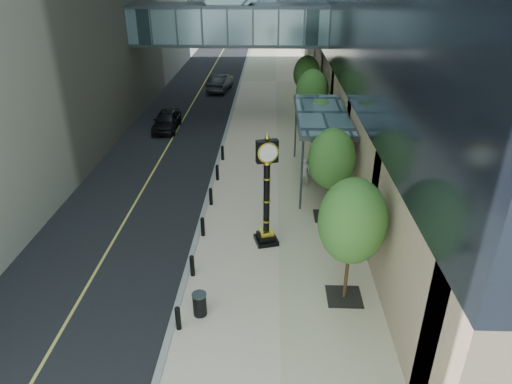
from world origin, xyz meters
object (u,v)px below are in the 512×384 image
at_px(street_clock, 267,199).
at_px(car_near, 167,120).
at_px(pedestrian, 304,172).
at_px(trash_bin, 200,305).
at_px(car_far, 220,82).

relative_size(street_clock, car_near, 1.20).
xyz_separation_m(street_clock, car_near, (-8.20, 16.30, -1.62)).
relative_size(pedestrian, car_near, 0.41).
bearing_deg(street_clock, trash_bin, -131.58).
relative_size(street_clock, car_far, 1.05).
height_order(pedestrian, car_far, pedestrian).
distance_m(street_clock, trash_bin, 5.97).
relative_size(trash_bin, car_far, 0.17).
bearing_deg(car_near, street_clock, -63.63).
distance_m(trash_bin, car_far, 34.23).
height_order(pedestrian, car_near, pedestrian).
height_order(street_clock, car_far, street_clock).
height_order(street_clock, car_near, street_clock).
relative_size(street_clock, pedestrian, 2.93).
bearing_deg(car_near, pedestrian, -44.52).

